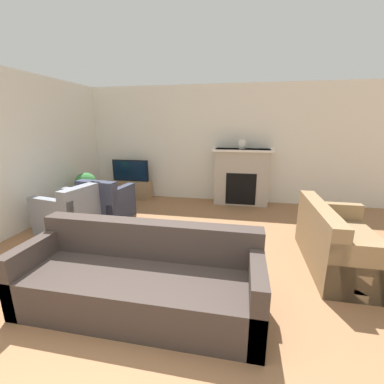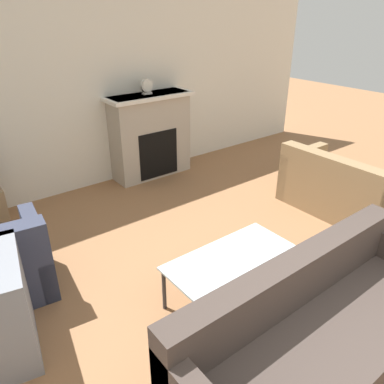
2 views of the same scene
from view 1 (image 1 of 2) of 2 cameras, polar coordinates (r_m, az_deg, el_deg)
name	(u,v)px [view 1 (image 1 of 2)]	position (r m, az deg, el deg)	size (l,w,h in m)	color
wall_back	(206,144)	(6.25, 3.13, 10.52)	(8.70, 0.06, 2.70)	silver
wall_left	(16,153)	(5.28, -34.55, 7.14)	(0.06, 7.92, 2.70)	silver
fireplace	(241,176)	(6.04, 10.92, 3.57)	(1.34, 0.48, 1.28)	#B2A899
tv_stand	(132,189)	(6.68, -13.27, 0.59)	(0.98, 0.37, 0.44)	#997A56
tv	(130,170)	(6.57, -13.53, 4.67)	(0.92, 0.06, 0.52)	black
couch_sectional	(141,280)	(2.80, -11.23, -18.70)	(2.40, 0.86, 0.82)	#3D332D
couch_loveseat	(340,246)	(3.92, 30.08, -10.27)	(0.89, 1.56, 0.82)	#8C704C
armchair_by_window	(70,214)	(4.98, -25.45, -4.45)	(0.99, 0.94, 0.82)	gray
armchair_accent	(107,204)	(5.30, -18.35, -2.60)	(0.85, 0.89, 0.82)	#33384C
coffee_table	(165,234)	(3.48, -6.04, -9.19)	(1.20, 0.63, 0.45)	#333338
potted_plant	(86,187)	(6.08, -22.45, 1.11)	(0.46, 0.46, 0.80)	beige
mantel_clock	(242,144)	(5.95, 11.06, 10.48)	(0.19, 0.07, 0.22)	beige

